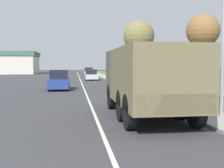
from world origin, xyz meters
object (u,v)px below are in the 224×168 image
object	(u,v)px
car_second_ahead	(91,75)
pickup_truck	(191,82)
car_nearest_ahead	(59,81)
car_third_ahead	(89,72)
military_truck	(147,77)

from	to	relation	value
car_second_ahead	pickup_truck	distance (m)	22.23
car_nearest_ahead	pickup_truck	bearing A→B (deg)	-32.33
car_second_ahead	car_third_ahead	xyz separation A→B (m)	(0.38, 14.72, 0.07)
pickup_truck	car_third_ahead	bearing A→B (deg)	98.42
military_truck	car_third_ahead	size ratio (longest dim) A/B	1.44
car_nearest_ahead	military_truck	bearing A→B (deg)	-72.77
car_second_ahead	car_nearest_ahead	bearing A→B (deg)	-103.34
car_nearest_ahead	car_second_ahead	bearing A→B (deg)	76.66
car_second_ahead	car_third_ahead	size ratio (longest dim) A/B	0.91
car_nearest_ahead	car_third_ahead	world-z (taller)	car_nearest_ahead
car_nearest_ahead	pickup_truck	distance (m)	11.14
military_truck	car_third_ahead	world-z (taller)	military_truck
car_second_ahead	pickup_truck	world-z (taller)	pickup_truck
military_truck	car_third_ahead	distance (m)	43.81
pickup_truck	car_second_ahead	bearing A→B (deg)	104.95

